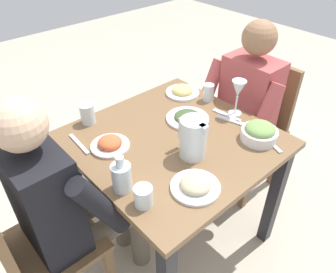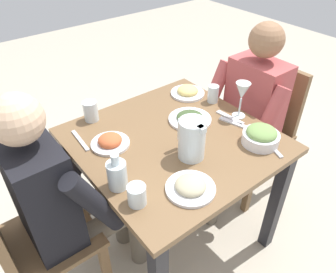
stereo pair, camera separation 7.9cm
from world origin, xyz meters
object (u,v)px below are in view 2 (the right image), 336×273
chair_far (28,240)px  plate_rice_curry (110,142)px  plate_fries (188,92)px  wine_glass (242,93)px  diner_far (66,195)px  plate_beans (191,186)px  plate_dolmas (190,118)px  water_glass_center (213,94)px  diner_near (243,115)px  water_pitcher (192,139)px  salad_bowl (261,136)px  chair_near (261,124)px  oil_carafe (117,176)px  water_glass_near_left (91,111)px  dining_table (174,157)px  water_glass_far_left (137,195)px

chair_far → plate_rice_curry: 0.55m
plate_fries → wine_glass: bearing=-170.1°
diner_far → plate_beans: diner_far is taller
plate_dolmas → water_glass_center: bearing=-74.0°
diner_near → plate_fries: bearing=38.6°
water_pitcher → salad_bowl: size_ratio=1.10×
diner_near → chair_far: bearing=87.7°
salad_bowl → plate_rice_curry: bearing=52.9°
chair_far → water_pitcher: bearing=-107.0°
water_pitcher → chair_far: bearing=73.0°
chair_near → oil_carafe: bearing=96.5°
chair_far → oil_carafe: size_ratio=5.33×
diner_near → water_pitcher: diner_near is taller
diner_near → wine_glass: 0.29m
diner_near → water_glass_near_left: 0.88m
diner_near → oil_carafe: (-0.13, 0.92, 0.15)m
plate_fries → oil_carafe: bearing=118.9°
chair_far → water_glass_near_left: bearing=-58.1°
chair_near → plate_rice_curry: (0.13, 1.02, 0.26)m
dining_table → plate_fries: bearing=-49.7°
plate_dolmas → wine_glass: wine_glass is taller
water_glass_center → wine_glass: size_ratio=0.50×
chair_far → water_glass_center: 1.18m
dining_table → water_glass_near_left: water_glass_near_left is taller
chair_far → diner_near: bearing=-92.3°
salad_bowl → oil_carafe: size_ratio=1.05×
dining_table → wine_glass: 0.48m
dining_table → salad_bowl: 0.44m
water_glass_center → plate_fries: bearing=21.0°
dining_table → water_pitcher: size_ratio=4.74×
dining_table → diner_far: diner_far is taller
water_pitcher → oil_carafe: size_ratio=1.16×
chair_far → plate_dolmas: chair_far is taller
water_glass_near_left → plate_fries: bearing=-100.6°
chair_near → water_glass_center: size_ratio=8.93×
wine_glass → diner_far: bearing=81.9°
oil_carafe → diner_far: bearing=42.1°
diner_far → plate_beans: (-0.38, -0.38, 0.12)m
diner_near → water_glass_near_left: (0.37, 0.78, 0.15)m
plate_rice_curry → water_glass_far_left: size_ratio=2.14×
plate_rice_curry → plate_beans: bearing=-166.9°
plate_fries → salad_bowl: bearing=176.3°
salad_bowl → water_glass_far_left: bearing=85.7°
chair_near → plate_rice_curry: bearing=82.9°
water_glass_near_left → plate_rice_curry: bearing=172.7°
water_pitcher → water_glass_far_left: 0.36m
chair_near → water_glass_near_left: (0.37, 0.98, 0.30)m
water_glass_center → water_glass_far_left: bearing=115.7°
diner_far → plate_fries: (0.21, -0.88, 0.12)m
water_glass_center → oil_carafe: size_ratio=0.60×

